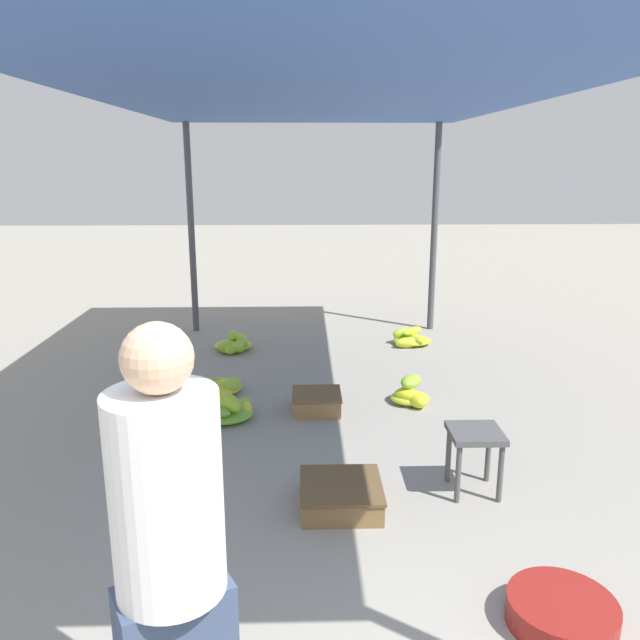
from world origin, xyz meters
The scene contains 13 objects.
canopy_post_back_left centered at (-1.52, 6.51, 1.29)m, with size 0.08×0.08×2.58m, color #4C4C51.
canopy_post_back_right centered at (1.52, 6.51, 1.29)m, with size 0.08×0.08×2.58m, color #4C4C51.
canopy_tarp centered at (0.00, 3.40, 2.60)m, with size 3.44×6.61×0.04m, color #33569E.
vendor_foreground centered at (-0.57, 0.45, 0.87)m, with size 0.48×0.48×1.68m.
stool centered at (0.98, 2.39, 0.35)m, with size 0.34×0.34×0.44m.
basin_black centered at (1.08, 1.15, 0.07)m, with size 0.51×0.51×0.13m.
banana_pile_left_0 centered at (-0.98, 4.27, 0.06)m, with size 0.55×0.47×0.16m.
banana_pile_left_1 centered at (-0.81, 3.65, 0.08)m, with size 0.57×0.59×0.24m.
banana_pile_left_2 centered at (-0.93, 5.60, 0.08)m, with size 0.45×0.52×0.23m.
banana_pile_right_0 centered at (1.15, 5.78, 0.08)m, with size 0.48×0.43×0.21m.
banana_pile_right_1 centered at (0.83, 3.94, 0.09)m, with size 0.36×0.49×0.26m.
crate_near centered at (0.10, 2.22, 0.08)m, with size 0.52×0.52×0.16m.
crate_mid centered at (-0.02, 3.80, 0.08)m, with size 0.43×0.43×0.16m.
Camera 1 is at (-0.13, -1.32, 2.14)m, focal length 35.00 mm.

